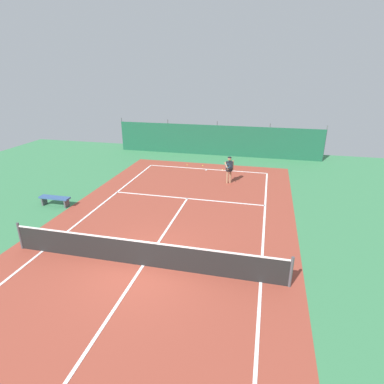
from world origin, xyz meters
The scene contains 10 objects.
ground_plane centered at (0.00, 0.00, 0.00)m, with size 36.00×36.00×0.00m, color #387A4C.
court_surface centered at (0.00, 0.00, 0.00)m, with size 11.02×26.60×0.01m.
tennis_net centered at (0.00, 0.00, 0.51)m, with size 10.12×0.10×1.10m.
back_fence centered at (0.00, 16.36, 0.67)m, with size 16.30×0.98×2.70m.
tennis_player centered at (1.85, 9.39, 0.96)m, with size 0.55×0.83×1.64m.
tennis_ball_near_player centered at (-1.57, 12.53, 0.03)m, with size 0.07×0.07×0.07m, color #CCDB33.
tennis_ball_midcourt centered at (1.10, 11.96, 0.03)m, with size 0.07×0.07×0.07m, color #CCDB33.
tennis_ball_by_sideline centered at (-0.42, 12.60, 0.03)m, with size 0.07×0.07×0.07m, color #CCDB33.
parked_car centered at (0.74, 18.66, 0.84)m, with size 2.32×4.35×1.68m.
courtside_bench centered at (-6.31, 3.92, 0.37)m, with size 1.60×0.40×0.49m.
Camera 1 is at (3.91, -8.89, 6.54)m, focal length 29.64 mm.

